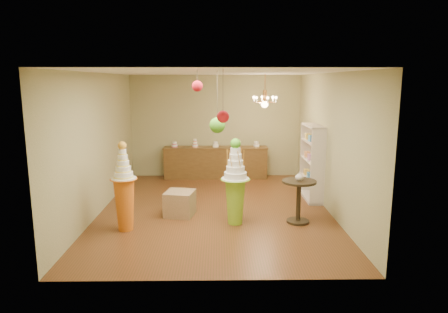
{
  "coord_description": "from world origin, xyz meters",
  "views": [
    {
      "loc": [
        0.07,
        -8.56,
        2.83
      ],
      "look_at": [
        0.2,
        0.0,
        1.2
      ],
      "focal_mm": 32.0,
      "sensor_mm": 36.0,
      "label": 1
    }
  ],
  "objects_px": {
    "pedestal_orange": "(124,197)",
    "round_table": "(299,195)",
    "pedestal_green": "(235,189)",
    "sideboard": "(216,162)"
  },
  "relations": [
    {
      "from": "pedestal_orange",
      "to": "round_table",
      "type": "relative_size",
      "value": 1.97
    },
    {
      "from": "pedestal_orange",
      "to": "round_table",
      "type": "height_order",
      "value": "pedestal_orange"
    },
    {
      "from": "pedestal_green",
      "to": "sideboard",
      "type": "xyz_separation_m",
      "value": [
        -0.41,
        3.89,
        -0.23
      ]
    },
    {
      "from": "pedestal_green",
      "to": "sideboard",
      "type": "relative_size",
      "value": 0.57
    },
    {
      "from": "round_table",
      "to": "sideboard",
      "type": "bearing_deg",
      "value": 113.77
    },
    {
      "from": "sideboard",
      "to": "pedestal_orange",
      "type": "bearing_deg",
      "value": -112.15
    },
    {
      "from": "pedestal_green",
      "to": "pedestal_orange",
      "type": "xyz_separation_m",
      "value": [
        -2.12,
        -0.31,
        -0.04
      ]
    },
    {
      "from": "sideboard",
      "to": "round_table",
      "type": "bearing_deg",
      "value": -66.23
    },
    {
      "from": "pedestal_green",
      "to": "round_table",
      "type": "xyz_separation_m",
      "value": [
        1.28,
        0.04,
        -0.14
      ]
    },
    {
      "from": "pedestal_green",
      "to": "sideboard",
      "type": "height_order",
      "value": "pedestal_green"
    }
  ]
}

